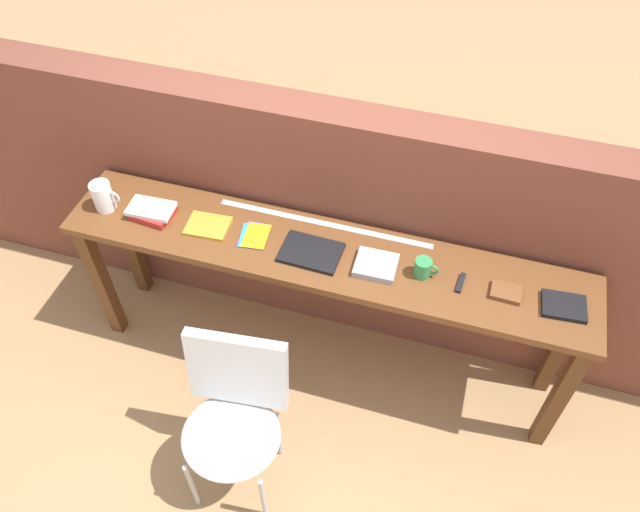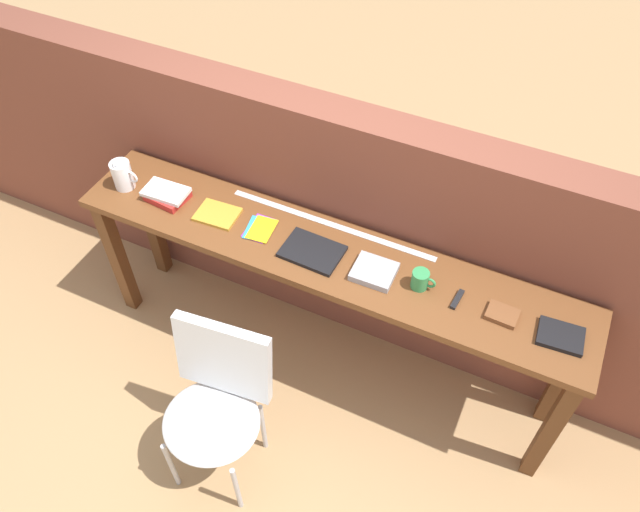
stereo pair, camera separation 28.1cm
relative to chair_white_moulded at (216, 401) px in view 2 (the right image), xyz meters
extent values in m
plane|color=tan|center=(0.19, 0.42, -0.53)|extent=(40.00, 40.00, 0.00)
cube|color=brown|center=(0.19, 1.06, 0.18)|extent=(6.00, 0.20, 1.42)
cube|color=brown|center=(0.19, 0.72, 0.33)|extent=(2.50, 0.44, 0.04)
cube|color=#5B341A|center=(-1.00, 0.56, -0.11)|extent=(0.07, 0.07, 0.84)
cube|color=#5B341A|center=(1.38, 0.56, -0.11)|extent=(0.07, 0.07, 0.84)
cube|color=#5B341A|center=(-1.00, 0.88, -0.11)|extent=(0.07, 0.07, 0.84)
cube|color=#5B341A|center=(1.38, 0.88, -0.11)|extent=(0.07, 0.07, 0.84)
ellipsoid|color=silver|center=(0.01, -0.07, -0.08)|extent=(0.48, 0.47, 0.08)
cube|color=silver|center=(-0.01, 0.12, 0.16)|extent=(0.45, 0.15, 0.40)
cylinder|color=#B2B2B7|center=(-0.14, -0.24, -0.32)|extent=(0.02, 0.02, 0.41)
cylinder|color=#B2B2B7|center=(0.19, -0.21, -0.32)|extent=(0.02, 0.02, 0.41)
cylinder|color=#B2B2B7|center=(-0.17, 0.07, -0.32)|extent=(0.02, 0.02, 0.41)
cylinder|color=#B2B2B7|center=(0.15, 0.11, -0.32)|extent=(0.02, 0.02, 0.41)
cylinder|color=white|center=(-0.91, 0.69, 0.43)|extent=(0.10, 0.10, 0.15)
cone|color=white|center=(-0.91, 0.66, 0.52)|extent=(0.04, 0.03, 0.04)
torus|color=white|center=(-0.85, 0.69, 0.44)|extent=(0.07, 0.01, 0.07)
cube|color=red|center=(-0.66, 0.71, 0.37)|extent=(0.20, 0.17, 0.03)
cube|color=white|center=(-0.67, 0.71, 0.40)|extent=(0.22, 0.14, 0.02)
cube|color=gold|center=(-0.38, 0.71, 0.36)|extent=(0.21, 0.17, 0.02)
cube|color=purple|center=(-0.15, 0.72, 0.35)|extent=(0.12, 0.17, 0.00)
cube|color=#3399D8|center=(-0.16, 0.71, 0.36)|extent=(0.13, 0.17, 0.00)
cube|color=yellow|center=(-0.14, 0.72, 0.36)|extent=(0.13, 0.17, 0.00)
cube|color=black|center=(0.14, 0.69, 0.36)|extent=(0.28, 0.20, 0.02)
cube|color=#9E9EA3|center=(0.45, 0.69, 0.37)|extent=(0.19, 0.17, 0.03)
cylinder|color=#338C4C|center=(0.65, 0.71, 0.40)|extent=(0.08, 0.08, 0.09)
torus|color=#338C4C|center=(0.69, 0.71, 0.40)|extent=(0.06, 0.01, 0.06)
cube|color=black|center=(0.83, 0.71, 0.36)|extent=(0.03, 0.11, 0.02)
cube|color=brown|center=(1.02, 0.71, 0.37)|extent=(0.13, 0.10, 0.02)
cube|color=black|center=(1.26, 0.71, 0.36)|extent=(0.19, 0.16, 0.02)
cube|color=silver|center=(0.15, 0.89, 0.35)|extent=(1.05, 0.03, 0.00)
camera|label=1|loc=(0.73, -1.12, 2.49)|focal=35.00mm
camera|label=2|loc=(0.99, -1.01, 2.49)|focal=35.00mm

